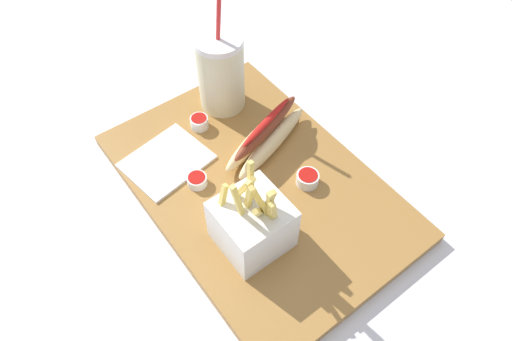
{
  "coord_description": "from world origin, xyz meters",
  "views": [
    {
      "loc": [
        0.35,
        -0.27,
        0.63
      ],
      "look_at": [
        0.0,
        0.0,
        0.05
      ],
      "focal_mm": 32.87,
      "sensor_mm": 36.0,
      "label": 1
    }
  ],
  "objects": [
    {
      "name": "ketchup_cup_1",
      "position": [
        -0.16,
        -0.01,
        0.03
      ],
      "size": [
        0.03,
        0.03,
        0.02
      ],
      "color": "white",
      "rests_on": "food_tray"
    },
    {
      "name": "soda_cup",
      "position": [
        -0.18,
        0.06,
        0.09
      ],
      "size": [
        0.08,
        0.08,
        0.23
      ],
      "color": "beige",
      "rests_on": "food_tray"
    },
    {
      "name": "ground_plane",
      "position": [
        0.0,
        0.0,
        -0.01
      ],
      "size": [
        2.4,
        2.4,
        0.02
      ],
      "primitive_type": "cube",
      "color": "silver"
    },
    {
      "name": "fries_basket",
      "position": [
        0.08,
        -0.07,
        0.07
      ],
      "size": [
        0.09,
        0.09,
        0.15
      ],
      "color": "white",
      "rests_on": "food_tray"
    },
    {
      "name": "ketchup_cup_3",
      "position": [
        -0.05,
        -0.08,
        0.03
      ],
      "size": [
        0.03,
        0.03,
        0.02
      ],
      "color": "white",
      "rests_on": "food_tray"
    },
    {
      "name": "hot_dog_1",
      "position": [
        -0.05,
        0.06,
        0.04
      ],
      "size": [
        0.11,
        0.19,
        0.06
      ],
      "color": "#E5C689",
      "rests_on": "food_tray"
    },
    {
      "name": "ketchup_cup_2",
      "position": [
        0.05,
        0.06,
        0.03
      ],
      "size": [
        0.04,
        0.04,
        0.02
      ],
      "color": "white",
      "rests_on": "food_tray"
    },
    {
      "name": "napkin_stack",
      "position": [
        -0.12,
        -0.09,
        0.02
      ],
      "size": [
        0.13,
        0.14,
        0.0
      ],
      "primitive_type": "cube",
      "rotation": [
        0.0,
        0.0,
        0.16
      ],
      "color": "white",
      "rests_on": "food_tray"
    },
    {
      "name": "food_tray",
      "position": [
        0.0,
        0.0,
        0.01
      ],
      "size": [
        0.49,
        0.33,
        0.02
      ],
      "primitive_type": "cube",
      "color": "olive",
      "rests_on": "ground_plane"
    }
  ]
}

